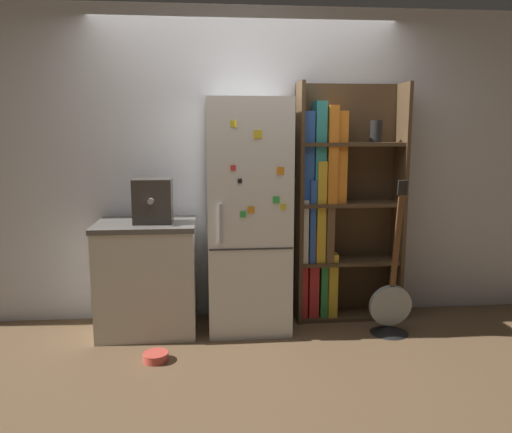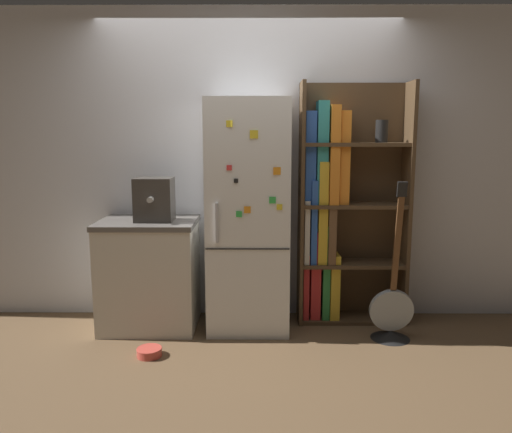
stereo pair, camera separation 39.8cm
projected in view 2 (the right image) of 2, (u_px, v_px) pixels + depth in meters
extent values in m
plane|color=brown|center=(248.00, 333.00, 3.99)|extent=(16.00, 16.00, 0.00)
cube|color=silver|center=(249.00, 166.00, 4.24)|extent=(8.00, 0.05, 2.60)
cube|color=white|center=(248.00, 216.00, 4.00)|extent=(0.65, 0.58, 1.84)
cube|color=#333333|center=(247.00, 249.00, 3.74)|extent=(0.63, 0.01, 0.01)
cube|color=#B2B2B7|center=(217.00, 223.00, 3.70)|extent=(0.02, 0.02, 0.30)
cube|color=black|center=(236.00, 181.00, 3.66)|extent=(0.03, 0.01, 0.03)
cube|color=green|center=(272.00, 200.00, 3.68)|extent=(0.05, 0.01, 0.05)
cube|color=yellow|center=(254.00, 134.00, 3.60)|extent=(0.06, 0.01, 0.06)
cube|color=red|center=(229.00, 168.00, 3.64)|extent=(0.04, 0.01, 0.04)
cube|color=green|center=(239.00, 214.00, 3.70)|extent=(0.05, 0.02, 0.05)
cube|color=orange|center=(277.00, 171.00, 3.64)|extent=(0.06, 0.02, 0.06)
cube|color=yellow|center=(279.00, 207.00, 3.69)|extent=(0.04, 0.01, 0.04)
cube|color=yellow|center=(229.00, 124.00, 3.59)|extent=(0.05, 0.02, 0.05)
cube|color=orange|center=(247.00, 210.00, 3.69)|extent=(0.05, 0.01, 0.05)
cube|color=#4C3823|center=(301.00, 205.00, 4.12)|extent=(0.03, 0.31, 1.99)
cube|color=#4C3823|center=(406.00, 205.00, 4.11)|extent=(0.03, 0.31, 1.99)
cube|color=#4C3823|center=(350.00, 203.00, 4.25)|extent=(0.89, 0.03, 1.99)
cube|color=#4C3823|center=(350.00, 318.00, 4.28)|extent=(0.83, 0.28, 0.03)
cube|color=#4C3823|center=(351.00, 263.00, 4.20)|extent=(0.83, 0.28, 0.03)
cube|color=#4C3823|center=(353.00, 205.00, 4.11)|extent=(0.83, 0.28, 0.03)
cube|color=#4C3823|center=(355.00, 144.00, 4.03)|extent=(0.83, 0.28, 0.03)
cube|color=red|center=(305.00, 285.00, 4.24)|extent=(0.05, 0.22, 0.55)
cube|color=red|center=(315.00, 274.00, 4.22)|extent=(0.08, 0.21, 0.75)
cube|color=#338C3F|center=(325.00, 271.00, 4.21)|extent=(0.06, 0.21, 0.80)
cube|color=gold|center=(334.00, 286.00, 4.22)|extent=(0.08, 0.21, 0.55)
cube|color=silver|center=(306.00, 231.00, 4.15)|extent=(0.04, 0.21, 0.53)
cube|color=#2D59B2|center=(313.00, 221.00, 4.14)|extent=(0.05, 0.24, 0.69)
cube|color=gold|center=(322.00, 212.00, 4.13)|extent=(0.07, 0.23, 0.84)
cube|color=brown|center=(331.00, 212.00, 4.12)|extent=(0.06, 0.24, 0.86)
cube|color=#2D59B2|center=(310.00, 158.00, 4.06)|extent=(0.08, 0.20, 0.75)
cube|color=teal|center=(322.00, 153.00, 4.04)|extent=(0.09, 0.20, 0.83)
cube|color=orange|center=(333.00, 155.00, 4.04)|extent=(0.08, 0.24, 0.79)
cube|color=orange|center=(344.00, 158.00, 4.05)|extent=(0.08, 0.20, 0.75)
cylinder|color=black|center=(382.00, 131.00, 4.01)|extent=(0.10, 0.10, 0.18)
cube|color=beige|center=(150.00, 276.00, 4.08)|extent=(0.76, 0.59, 0.85)
cube|color=#5B5651|center=(148.00, 223.00, 4.01)|extent=(0.78, 0.61, 0.04)
cube|color=#38332D|center=(154.00, 199.00, 3.95)|extent=(0.30, 0.24, 0.34)
cylinder|color=#A5A39E|center=(150.00, 200.00, 3.80)|extent=(0.04, 0.06, 0.04)
cone|color=black|center=(390.00, 335.00, 3.89)|extent=(0.30, 0.30, 0.06)
cylinder|color=gray|center=(391.00, 310.00, 3.85)|extent=(0.34, 0.09, 0.34)
cube|color=brown|center=(397.00, 245.00, 3.69)|extent=(0.04, 0.12, 0.73)
cube|color=black|center=(402.00, 189.00, 3.56)|extent=(0.07, 0.04, 0.11)
cylinder|color=#D84C3F|center=(149.00, 352.00, 3.58)|extent=(0.18, 0.18, 0.06)
torus|color=#D84C3F|center=(149.00, 349.00, 3.57)|extent=(0.18, 0.18, 0.01)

